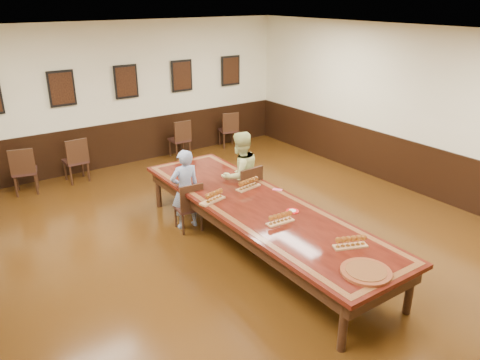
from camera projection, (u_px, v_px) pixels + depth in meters
floor at (258, 249)px, 7.33m from camera, size 8.00×10.00×0.02m
ceiling at (262, 36)px, 6.14m from camera, size 8.00×10.00×0.02m
wall_back at (126, 95)px, 10.55m from camera, size 8.00×0.02×3.20m
wall_right at (428, 114)px, 8.86m from camera, size 0.02×10.00×3.20m
chair_man at (188, 205)px, 7.80m from camera, size 0.45×0.48×0.87m
chair_woman at (244, 192)px, 8.18m from camera, size 0.50×0.54×0.99m
spare_chair_a at (24, 170)px, 9.24m from camera, size 0.56×0.59×0.97m
spare_chair_b at (75, 159)px, 9.82m from camera, size 0.47×0.51×0.96m
spare_chair_c at (179, 138)px, 11.30m from camera, size 0.44×0.48×0.93m
spare_chair_d at (228, 129)px, 12.09m from camera, size 0.54×0.56×0.93m
person_man at (185, 189)px, 7.78m from camera, size 0.54×0.38×1.38m
person_woman at (240, 175)px, 8.16m from camera, size 0.81×0.65×1.55m
pink_phone at (277, 190)px, 7.60m from camera, size 0.15×0.17×0.01m
wainscoting at (259, 220)px, 7.14m from camera, size 8.00×10.00×1.00m
conference_table at (259, 214)px, 7.10m from camera, size 1.40×5.00×0.76m
posters at (126, 82)px, 10.39m from camera, size 6.14×0.04×0.74m
flight_a at (213, 197)px, 7.16m from camera, size 0.46×0.23×0.17m
flight_b at (248, 184)px, 7.64m from camera, size 0.47×0.21×0.17m
flight_c at (280, 218)px, 6.48m from camera, size 0.42×0.15×0.15m
flight_d at (351, 242)px, 5.86m from camera, size 0.45×0.29×0.16m
red_plate_grp at (292, 211)px, 6.84m from camera, size 0.19×0.19×0.02m
carved_platter at (366, 272)px, 5.33m from camera, size 0.70×0.70×0.05m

